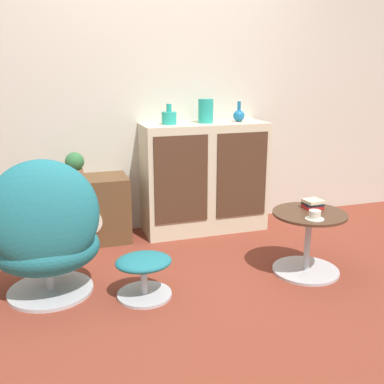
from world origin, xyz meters
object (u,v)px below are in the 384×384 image
at_px(vase_inner_left, 206,111).
at_px(book_stack, 313,204).
at_px(tv_console, 86,210).
at_px(teacup, 315,216).
at_px(sideboard, 204,177).
at_px(potted_plant, 75,165).
at_px(vase_inner_right, 239,115).
at_px(coffee_table, 308,242).
at_px(ottoman, 144,269).
at_px(egg_chair, 45,233).
at_px(vase_leftmost, 169,117).

xyz_separation_m(vase_inner_left, book_stack, (0.47, -1.00, -0.59)).
distance_m(tv_console, teacup, 1.88).
xyz_separation_m(sideboard, potted_plant, (-1.12, 0.02, 0.19)).
xyz_separation_m(vase_inner_right, book_stack, (0.16, -1.00, -0.55)).
relative_size(vase_inner_left, vase_inner_right, 1.16).
xyz_separation_m(coffee_table, teacup, (-0.05, -0.13, 0.25)).
distance_m(ottoman, coffee_table, 1.20).
bearing_deg(book_stack, egg_chair, 176.58).
distance_m(coffee_table, teacup, 0.28).
height_order(egg_chair, coffee_table, egg_chair).
bearing_deg(vase_inner_left, coffee_table, -69.70).
height_order(sideboard, vase_inner_left, vase_inner_left).
distance_m(vase_inner_right, book_stack, 1.15).
distance_m(tv_console, egg_chair, 0.97).
relative_size(egg_chair, vase_inner_right, 5.32).
xyz_separation_m(coffee_table, vase_leftmost, (-0.73, 1.08, 0.80)).
bearing_deg(potted_plant, vase_inner_right, -0.51).
bearing_deg(book_stack, sideboard, 115.84).
distance_m(tv_console, ottoman, 1.12).
distance_m(sideboard, coffee_table, 1.18).
height_order(tv_console, vase_inner_left, vase_inner_left).
bearing_deg(teacup, vase_inner_left, 106.10).
height_order(ottoman, teacup, teacup).
relative_size(sideboard, egg_chair, 1.17).
xyz_separation_m(ottoman, potted_plant, (-0.33, 1.09, 0.48)).
xyz_separation_m(coffee_table, book_stack, (0.07, 0.08, 0.25)).
height_order(teacup, book_stack, book_stack).
bearing_deg(teacup, vase_inner_right, 91.83).
relative_size(coffee_table, vase_leftmost, 3.05).
bearing_deg(vase_inner_left, potted_plant, 179.35).
distance_m(vase_leftmost, vase_inner_right, 0.64).
xyz_separation_m(sideboard, vase_inner_right, (0.32, 0.00, 0.54)).
relative_size(potted_plant, teacup, 1.72).
relative_size(vase_leftmost, vase_inner_right, 0.97).
xyz_separation_m(teacup, book_stack, (0.12, 0.21, 0.01)).
xyz_separation_m(ottoman, vase_inner_right, (1.11, 1.08, 0.84)).
relative_size(egg_chair, vase_inner_left, 4.58).
height_order(sideboard, vase_leftmost, vase_leftmost).
bearing_deg(vase_leftmost, vase_inner_left, -0.00).
bearing_deg(sideboard, vase_inner_left, 20.49).
xyz_separation_m(tv_console, coffee_table, (1.46, -1.09, -0.05)).
bearing_deg(vase_inner_left, tv_console, 179.34).
bearing_deg(sideboard, ottoman, -126.37).
relative_size(vase_inner_right, teacup, 1.39).
bearing_deg(tv_console, egg_chair, -109.74).
bearing_deg(potted_plant, sideboard, -0.85).
bearing_deg(tv_console, vase_inner_right, -0.51).
relative_size(coffee_table, book_stack, 3.79).
xyz_separation_m(vase_inner_left, vase_inner_right, (0.31, 0.00, -0.05)).
relative_size(tv_console, coffee_table, 1.35).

